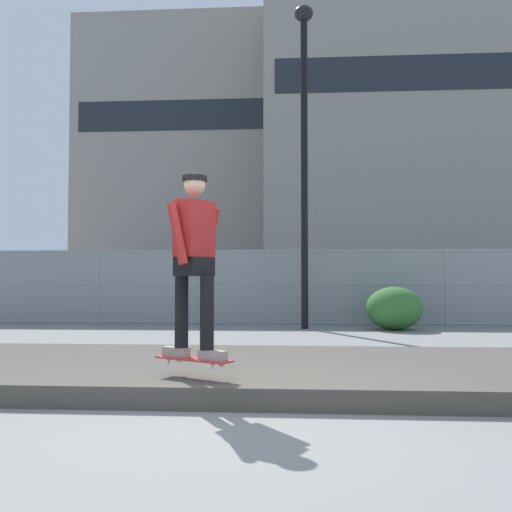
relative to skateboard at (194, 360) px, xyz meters
name	(u,v)px	position (x,y,z in m)	size (l,w,h in m)	color
ground_plane	(211,428)	(0.30, -0.92, -0.39)	(120.00, 120.00, 0.00)	slate
gravel_berm	(238,371)	(0.30, 1.11, -0.29)	(11.49, 3.07, 0.21)	#4C473F
skateboard	(194,360)	(0.00, 0.00, 0.00)	(0.80, 0.56, 0.07)	#B22D2D
skater	(194,253)	(0.00, 0.00, 1.01)	(0.68, 0.62, 1.76)	gray
chain_fence	(268,287)	(0.30, 8.42, 0.54)	(17.19, 0.06, 1.85)	gray
street_lamp	(304,129)	(1.18, 7.54, 4.21)	(0.44, 0.44, 7.48)	black
parked_car_near	(130,288)	(-4.04, 11.39, 0.45)	(4.45, 2.05, 1.66)	#B7BABF
parked_car_mid	(315,289)	(1.57, 11.37, 0.45)	(4.49, 2.12, 1.66)	silver
library_building	(201,167)	(-7.83, 46.36, 11.20)	(19.45, 14.49, 23.18)	gray
office_block	(393,138)	(8.82, 39.70, 11.98)	(20.04, 12.40, 24.73)	gray
shrub_left	(394,308)	(3.16, 7.37, 0.09)	(1.24, 1.01, 0.96)	#336B2D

